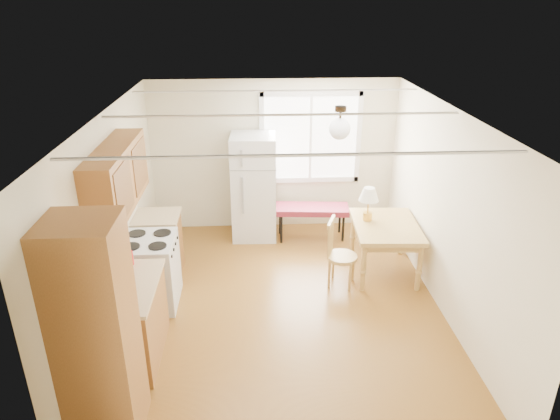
{
  "coord_description": "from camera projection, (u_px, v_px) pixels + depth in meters",
  "views": [
    {
      "loc": [
        -0.34,
        -5.4,
        3.68
      ],
      "look_at": [
        -0.01,
        0.47,
        1.15
      ],
      "focal_mm": 32.0,
      "sensor_mm": 36.0,
      "label": 1
    }
  ],
  "objects": [
    {
      "name": "room_shell",
      "position": [
        283.0,
        218.0,
        5.93
      ],
      "size": [
        4.6,
        5.6,
        2.62
      ],
      "color": "#5E3913",
      "rests_on": "ground"
    },
    {
      "name": "kitchen_run",
      "position": [
        129.0,
        280.0,
        5.42
      ],
      "size": [
        0.65,
        3.4,
        2.2
      ],
      "color": "brown",
      "rests_on": "ground"
    },
    {
      "name": "window_unit",
      "position": [
        311.0,
        138.0,
        8.11
      ],
      "size": [
        1.64,
        0.05,
        1.51
      ],
      "color": "white",
      "rests_on": "room_shell"
    },
    {
      "name": "pendant_light",
      "position": [
        340.0,
        128.0,
        5.94
      ],
      "size": [
        0.26,
        0.26,
        0.4
      ],
      "color": "black",
      "rests_on": "room_shell"
    },
    {
      "name": "refrigerator",
      "position": [
        254.0,
        187.0,
        8.01
      ],
      "size": [
        0.73,
        0.74,
        1.71
      ],
      "rotation": [
        0.0,
        0.0,
        -0.03
      ],
      "color": "silver",
      "rests_on": "ground"
    },
    {
      "name": "bench",
      "position": [
        312.0,
        210.0,
        8.07
      ],
      "size": [
        1.22,
        0.54,
        0.55
      ],
      "rotation": [
        0.0,
        0.0,
        -0.08
      ],
      "color": "maroon",
      "rests_on": "ground"
    },
    {
      "name": "dining_table",
      "position": [
        386.0,
        231.0,
        7.01
      ],
      "size": [
        0.95,
        1.23,
        0.74
      ],
      "rotation": [
        0.0,
        0.0,
        -0.06
      ],
      "color": "#A27D3E",
      "rests_on": "ground"
    },
    {
      "name": "chair",
      "position": [
        336.0,
        249.0,
        6.73
      ],
      "size": [
        0.46,
        0.45,
        0.94
      ],
      "rotation": [
        0.0,
        0.0,
        -0.34
      ],
      "color": "#A27D3E",
      "rests_on": "ground"
    },
    {
      "name": "table_lamp",
      "position": [
        369.0,
        197.0,
        6.97
      ],
      "size": [
        0.28,
        0.28,
        0.49
      ],
      "rotation": [
        0.0,
        0.0,
        -0.19
      ],
      "color": "gold",
      "rests_on": "dining_table"
    },
    {
      "name": "coffee_maker",
      "position": [
        110.0,
        300.0,
        4.72
      ],
      "size": [
        0.24,
        0.28,
        0.38
      ],
      "rotation": [
        0.0,
        0.0,
        0.25
      ],
      "color": "black",
      "rests_on": "kitchen_run"
    },
    {
      "name": "kettle",
      "position": [
        128.0,
        258.0,
        5.58
      ],
      "size": [
        0.11,
        0.11,
        0.21
      ],
      "color": "red",
      "rests_on": "kitchen_run"
    }
  ]
}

